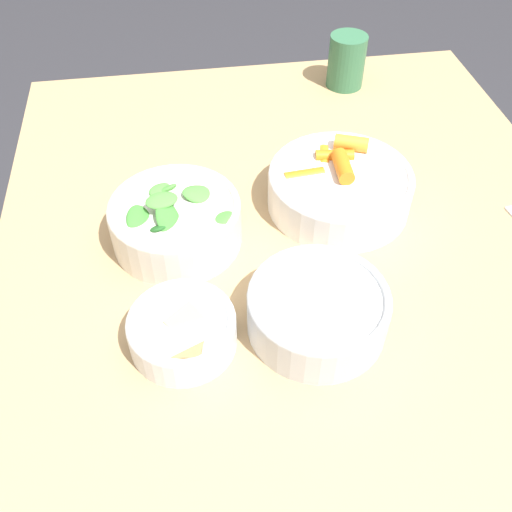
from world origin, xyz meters
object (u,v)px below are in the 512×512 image
(bowl_greens, at_px, (176,220))
(cup, at_px, (347,61))
(bowl_cookies, at_px, (183,330))
(bowl_beans_hotdog, at_px, (317,311))
(bowl_carrots, at_px, (339,187))

(bowl_greens, bearing_deg, cup, 137.97)
(bowl_greens, distance_m, cup, 0.48)
(bowl_cookies, bearing_deg, cup, 148.23)
(bowl_greens, xyz_separation_m, bowl_beans_hotdog, (0.17, 0.15, -0.01))
(cup, bearing_deg, bowl_greens, -42.03)
(bowl_carrots, distance_m, bowl_greens, 0.23)
(bowl_cookies, bearing_deg, bowl_carrots, 131.79)
(bowl_carrots, bearing_deg, bowl_cookies, -48.21)
(bowl_carrots, distance_m, bowl_beans_hotdog, 0.22)
(bowl_greens, bearing_deg, bowl_beans_hotdog, 41.82)
(bowl_beans_hotdog, bearing_deg, bowl_greens, -138.18)
(bowl_cookies, xyz_separation_m, cup, (-0.52, 0.33, 0.02))
(bowl_beans_hotdog, bearing_deg, bowl_cookies, -89.30)
(bowl_cookies, height_order, cup, cup)
(bowl_carrots, height_order, cup, cup)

